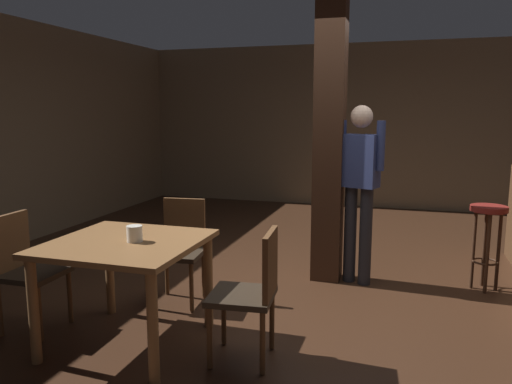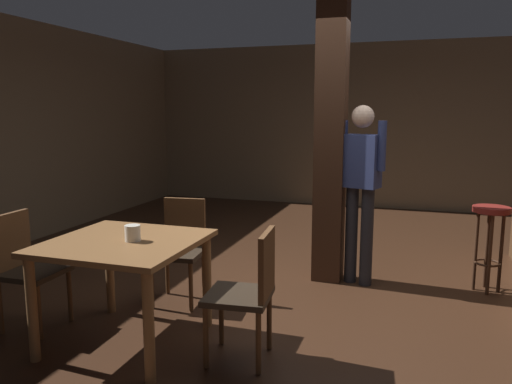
# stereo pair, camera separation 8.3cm
# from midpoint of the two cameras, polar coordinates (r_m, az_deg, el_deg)

# --- Properties ---
(ground_plane) EXTENTS (10.80, 10.80, 0.00)m
(ground_plane) POSITION_cam_midpoint_polar(r_m,az_deg,el_deg) (4.69, 8.12, -11.67)
(ground_plane) COLOR #382114
(wall_back) EXTENTS (8.00, 0.10, 2.80)m
(wall_back) POSITION_cam_midpoint_polar(r_m,az_deg,el_deg) (8.85, 13.52, 7.30)
(wall_back) COLOR #756047
(wall_back) RESTS_ON ground_plane
(pillar) EXTENTS (0.28, 0.28, 2.80)m
(pillar) POSITION_cam_midpoint_polar(r_m,az_deg,el_deg) (4.89, 9.02, 6.01)
(pillar) COLOR #382114
(pillar) RESTS_ON ground_plane
(dining_table) EXTENTS (1.02, 1.02, 0.77)m
(dining_table) POSITION_cam_midpoint_polar(r_m,az_deg,el_deg) (3.68, -14.17, -7.12)
(dining_table) COLOR brown
(dining_table) RESTS_ON ground_plane
(chair_north) EXTENTS (0.46, 0.46, 0.89)m
(chair_north) POSITION_cam_midpoint_polar(r_m,az_deg,el_deg) (4.45, -8.06, -5.94)
(chair_north) COLOR #2D2319
(chair_north) RESTS_ON ground_plane
(chair_west) EXTENTS (0.43, 0.43, 0.89)m
(chair_west) POSITION_cam_midpoint_polar(r_m,az_deg,el_deg) (4.23, -24.39, -7.53)
(chair_west) COLOR #2D2319
(chair_west) RESTS_ON ground_plane
(chair_east) EXTENTS (0.46, 0.46, 0.89)m
(chair_east) POSITION_cam_midpoint_polar(r_m,az_deg,el_deg) (3.36, -0.02, -10.99)
(chair_east) COLOR #2D2319
(chair_east) RESTS_ON ground_plane
(napkin_cup) EXTENTS (0.11, 0.11, 0.11)m
(napkin_cup) POSITION_cam_midpoint_polar(r_m,az_deg,el_deg) (3.60, -13.28, -4.59)
(napkin_cup) COLOR silver
(napkin_cup) RESTS_ON dining_table
(standing_person) EXTENTS (0.47, 0.30, 1.72)m
(standing_person) POSITION_cam_midpoint_polar(r_m,az_deg,el_deg) (4.84, 12.37, 1.15)
(standing_person) COLOR navy
(standing_person) RESTS_ON ground_plane
(bar_stool_near) EXTENTS (0.33, 0.33, 0.80)m
(bar_stool_near) POSITION_cam_midpoint_polar(r_m,az_deg,el_deg) (5.09, 25.60, -3.87)
(bar_stool_near) COLOR maroon
(bar_stool_near) RESTS_ON ground_plane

